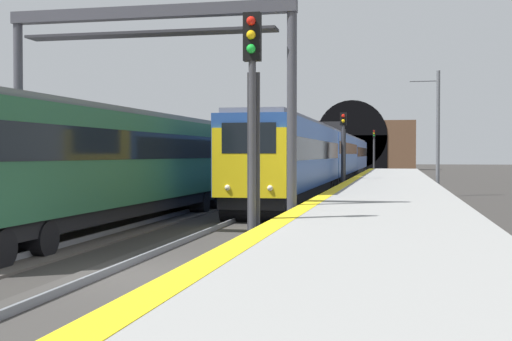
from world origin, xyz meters
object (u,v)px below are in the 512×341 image
railway_signal_mid (343,147)px  railway_signal_near (252,115)px  catenary_mast_near (438,132)px  overhead_signal_gantry (149,63)px  train_main_approaching (332,156)px  train_adjacent_platform (197,159)px  railway_signal_far (374,147)px

railway_signal_mid → railway_signal_near: bearing=0.0°
railway_signal_near → catenary_mast_near: (26.98, -5.46, 0.46)m
overhead_signal_gantry → catenary_mast_near: bearing=-22.8°
train_main_approaching → catenary_mast_near: bearing=32.2°
railway_signal_mid → overhead_signal_gantry: overhead_signal_gantry is taller
train_adjacent_platform → railway_signal_mid: railway_signal_mid is taller
train_adjacent_platform → train_main_approaching: bearing=-9.3°
train_main_approaching → railway_signal_near: size_ratio=10.88×
train_adjacent_platform → railway_signal_far: railway_signal_far is taller
train_adjacent_platform → catenary_mast_near: (10.67, -11.67, 1.55)m
train_main_approaching → train_adjacent_platform: train_main_approaching is taller
train_adjacent_platform → railway_signal_far: (63.95, -6.21, 1.26)m
railway_signal_near → railway_signal_far: bearing=-180.0°
train_adjacent_platform → catenary_mast_near: 15.89m
railway_signal_mid → railway_signal_far: size_ratio=0.84×
catenary_mast_near → overhead_signal_gantry: bearing=157.2°
train_main_approaching → train_adjacent_platform: bearing=-10.8°
railway_signal_mid → catenary_mast_near: catenary_mast_near is taller
train_adjacent_platform → railway_signal_mid: 11.14m
train_adjacent_platform → overhead_signal_gantry: 12.47m
railway_signal_near → catenary_mast_near: bearing=168.6°
railway_signal_near → overhead_signal_gantry: overhead_signal_gantry is taller
railway_signal_far → overhead_signal_gantry: (-75.88, 4.05, 1.67)m
railway_signal_mid → railway_signal_far: 54.72m
train_adjacent_platform → railway_signal_mid: bearing=-32.4°
overhead_signal_gantry → catenary_mast_near: size_ratio=1.17×
train_main_approaching → railway_signal_mid: (-13.14, -1.90, 0.56)m
overhead_signal_gantry → catenary_mast_near: catenary_mast_near is taller
train_adjacent_platform → railway_signal_far: 64.26m
railway_signal_near → railway_signal_mid: size_ratio=1.12×
railway_signal_far → catenary_mast_near: size_ratio=0.79×
train_adjacent_platform → overhead_signal_gantry: size_ratio=4.26×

